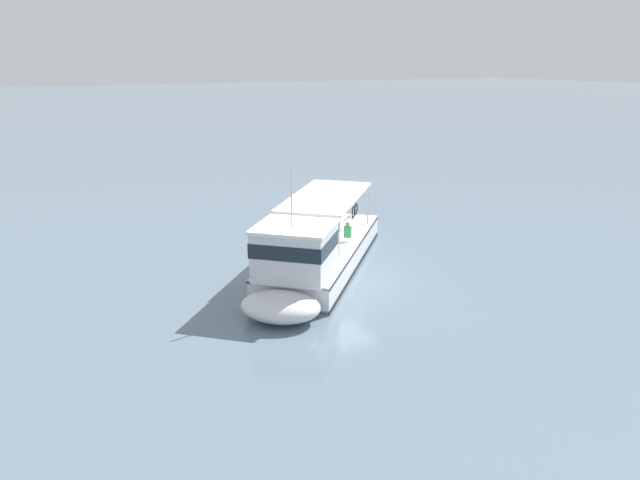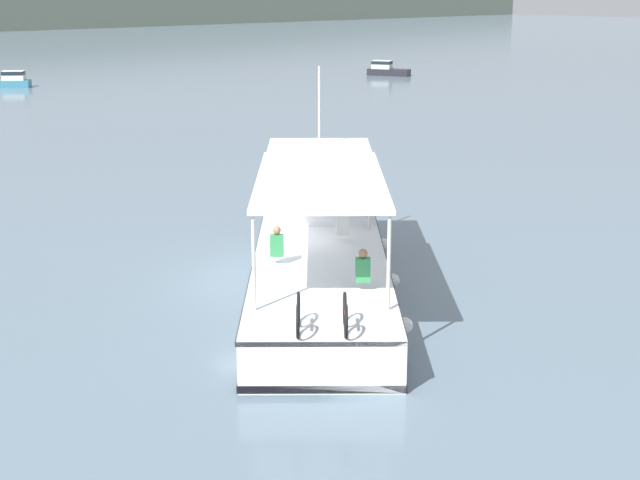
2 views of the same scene
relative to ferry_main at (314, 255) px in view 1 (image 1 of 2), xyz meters
name	(u,v)px [view 1 (image 1 of 2)]	position (x,y,z in m)	size (l,w,h in m)	color
ground_plane	(341,283)	(-0.73, 1.10, -1.02)	(400.00, 400.00, 0.00)	slate
ferry_main	(314,255)	(0.00, 0.00, 0.00)	(10.89, 11.44, 5.32)	silver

